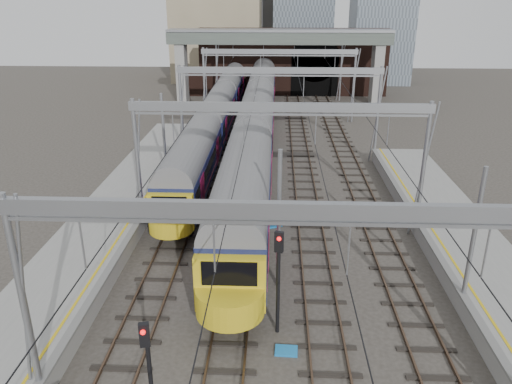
{
  "coord_description": "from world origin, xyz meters",
  "views": [
    {
      "loc": [
        -0.2,
        -19.17,
        13.42
      ],
      "look_at": [
        -1.34,
        8.39,
        2.4
      ],
      "focal_mm": 35.0,
      "sensor_mm": 36.0,
      "label": 1
    }
  ],
  "objects_px": {
    "train_main": "(260,102)",
    "signal_near_left": "(148,364)",
    "train_second": "(217,115)",
    "signal_near_centre": "(278,270)"
  },
  "relations": [
    {
      "from": "signal_near_left",
      "to": "signal_near_centre",
      "type": "height_order",
      "value": "signal_near_centre"
    },
    {
      "from": "train_second",
      "to": "train_main",
      "type": "bearing_deg",
      "value": 51.61
    },
    {
      "from": "train_main",
      "to": "train_second",
      "type": "bearing_deg",
      "value": -128.39
    },
    {
      "from": "signal_near_centre",
      "to": "signal_near_left",
      "type": "bearing_deg",
      "value": -107.78
    },
    {
      "from": "train_second",
      "to": "signal_near_left",
      "type": "relative_size",
      "value": 10.35
    },
    {
      "from": "signal_near_left",
      "to": "signal_near_centre",
      "type": "xyz_separation_m",
      "value": [
        3.99,
        5.38,
        0.23
      ]
    },
    {
      "from": "train_main",
      "to": "signal_near_left",
      "type": "bearing_deg",
      "value": -92.83
    },
    {
      "from": "train_main",
      "to": "signal_near_centre",
      "type": "distance_m",
      "value": 35.42
    },
    {
      "from": "train_main",
      "to": "signal_near_left",
      "type": "height_order",
      "value": "train_main"
    },
    {
      "from": "train_second",
      "to": "signal_near_left",
      "type": "distance_m",
      "value": 35.75
    }
  ]
}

